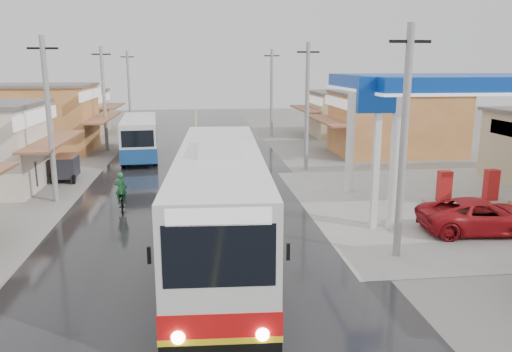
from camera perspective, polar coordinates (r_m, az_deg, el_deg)
The scene contains 12 objects.
ground at distance 17.35m, azimuth -6.54°, elevation -10.07°, with size 120.00×120.00×0.00m, color slate.
road at distance 31.72m, azimuth -6.75°, elevation 0.45°, with size 12.00×90.00×0.02m, color black.
centre_line at distance 31.72m, azimuth -6.76°, elevation 0.48°, with size 0.15×90.00×0.01m, color #D8CC4C.
shopfronts_right at distance 32.45m, azimuth 20.79°, elevation -0.04°, with size 11.00×44.00×4.80m, color beige, non-canonical shape.
utility_poles_left at distance 33.45m, azimuth -18.84°, elevation 0.47°, with size 1.60×50.00×8.00m, color gray, non-canonical shape.
utility_poles_right at distance 32.48m, azimuth 5.69°, elevation 0.75°, with size 1.60×36.00×8.00m, color gray, non-canonical shape.
coach_bus at distance 17.27m, azimuth -4.13°, elevation -3.09°, with size 3.59×13.42×4.15m.
second_bus at distance 36.84m, azimuth -13.15°, elevation 4.38°, with size 3.05×8.93×2.91m.
jeepney at distance 22.13m, azimuth 24.36°, elevation -4.20°, with size 2.29×4.97×1.38m, color maroon.
cyclist at distance 24.04m, azimuth -15.08°, elevation -2.41°, with size 0.82×1.77×1.84m.
tricycle_near at distance 31.00m, azimuth -20.89°, elevation 1.05°, with size 1.37×2.01×1.54m.
tricycle_far at distance 28.53m, azimuth -25.81°, elevation -0.22°, with size 1.83×2.39×1.64m.
Camera 1 is at (0.04, -16.01, 6.69)m, focal length 35.00 mm.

